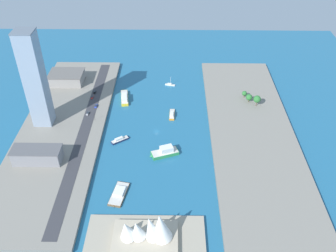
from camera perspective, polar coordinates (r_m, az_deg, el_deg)
The scene contains 21 objects.
ground_plane at distance 316.72m, azimuth -1.76°, elevation -0.81°, with size 440.00×440.00×0.00m, color #23668E.
quay_west at distance 322.46m, azimuth 12.63°, elevation -0.73°, with size 70.00×240.00×2.95m, color gray.
quay_east at distance 329.23m, azimuth -15.87°, elevation -0.44°, with size 70.00×240.00×2.95m, color gray.
peninsula_point at distance 238.48m, azimuth -3.49°, elevation -17.10°, with size 73.60×37.50×2.00m, color #A89E89.
road_strip at distance 323.20m, azimuth -12.53°, elevation -0.27°, with size 9.46×228.00×0.15m, color #38383D.
water_taxi_orange at distance 334.37m, azimuth 0.62°, elevation 1.79°, with size 4.89×17.06×3.99m.
sailboat_small_white at distance 379.50m, azimuth 0.32°, elevation 6.37°, with size 10.78×4.38×9.98m.
ferry_green_doubledeck at distance 291.79m, azimuth -0.45°, elevation -3.98°, with size 23.76×15.32×7.41m.
ferry_yellow_fast at distance 358.39m, azimuth -6.67°, elevation 4.34°, with size 9.65×27.51×5.93m.
barge_flat_brown at distance 264.57m, azimuth -7.51°, elevation -10.20°, with size 13.13×24.04×3.30m.
patrol_launch_navy at distance 308.08m, azimuth -7.38°, elevation -2.11°, with size 14.78×11.78×3.56m.
warehouse_low_gray at distance 296.39m, azimuth -19.40°, elevation -4.22°, with size 36.97×14.62×11.72m.
carpark_squat_concrete at distance 390.22m, azimuth -15.26°, elevation 7.18°, with size 33.72×24.59×10.74m.
tower_tall_glass at distance 317.99m, azimuth -19.73°, elevation 6.65°, with size 15.99×15.15×83.17m.
sedan_silver at distance 339.06m, azimuth -12.23°, elevation 1.92°, with size 2.14×5.03×1.60m.
pickup_red at distance 360.84m, azimuth -11.55°, elevation 4.35°, with size 1.86×4.74×1.52m.
hatchback_blue at distance 347.40m, azimuth -10.99°, elevation 3.04°, with size 2.09×5.21×1.63m.
suv_black at distance 368.16m, azimuth -11.15°, elevation 5.13°, with size 1.93×4.58×1.72m.
traffic_light_waterfront at distance 328.03m, azimuth -11.22°, elevation 1.48°, with size 0.36×0.36×6.50m.
opera_landmark at distance 231.00m, azimuth -3.16°, elevation -15.77°, with size 39.77×25.12×22.81m.
park_tree_cluster at distance 352.34m, azimuth 12.78°, elevation 4.28°, with size 14.77×19.48×10.53m.
Camera 1 is at (-13.74, 250.20, 193.71)m, focal length 39.79 mm.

